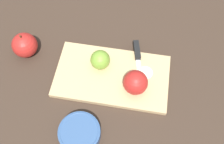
{
  "coord_description": "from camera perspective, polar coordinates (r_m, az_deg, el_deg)",
  "views": [
    {
      "loc": [
        0.08,
        -0.41,
        0.79
      ],
      "look_at": [
        0.0,
        0.0,
        0.04
      ],
      "focal_mm": 42.0,
      "sensor_mm": 36.0,
      "label": 1
    }
  ],
  "objects": [
    {
      "name": "ground_plane",
      "position": [
        0.9,
        0.0,
        -1.14
      ],
      "size": [
        4.0,
        4.0,
        0.0
      ],
      "primitive_type": "plane",
      "color": "#38281E"
    },
    {
      "name": "cutting_board",
      "position": [
        0.89,
        0.0,
        -0.89
      ],
      "size": [
        0.39,
        0.23,
        0.02
      ],
      "color": "tan",
      "rests_on": "ground_plane"
    },
    {
      "name": "apple_half_left",
      "position": [
        0.87,
        -2.6,
        2.68
      ],
      "size": [
        0.07,
        0.07,
        0.07
      ],
      "rotation": [
        0.0,
        0.0,
        2.79
      ],
      "color": "olive",
      "rests_on": "cutting_board"
    },
    {
      "name": "apple_half_right",
      "position": [
        0.83,
        5.14,
        -2.28
      ],
      "size": [
        0.08,
        0.08,
        0.08
      ],
      "rotation": [
        0.0,
        0.0,
        1.39
      ],
      "color": "red",
      "rests_on": "cutting_board"
    },
    {
      "name": "knife",
      "position": [
        0.92,
        5.54,
        4.02
      ],
      "size": [
        0.06,
        0.18,
        0.02
      ],
      "rotation": [
        0.0,
        0.0,
        -1.3
      ],
      "color": "silver",
      "rests_on": "cutting_board"
    },
    {
      "name": "apple_slice",
      "position": [
        0.89,
        7.29,
        -0.17
      ],
      "size": [
        0.05,
        0.05,
        0.01
      ],
      "color": "#EFE5C6",
      "rests_on": "cutting_board"
    },
    {
      "name": "apple_whole",
      "position": [
        0.96,
        -18.47,
        5.57
      ],
      "size": [
        0.09,
        0.09,
        0.1
      ],
      "color": "red",
      "rests_on": "ground_plane"
    },
    {
      "name": "bowl",
      "position": [
        0.81,
        -7.07,
        -13.03
      ],
      "size": [
        0.13,
        0.13,
        0.04
      ],
      "color": "#33517F",
      "rests_on": "ground_plane"
    }
  ]
}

